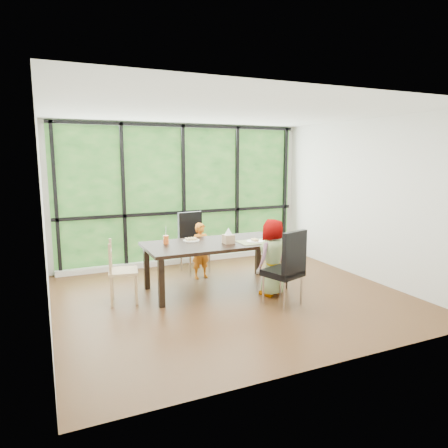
{
  "coord_description": "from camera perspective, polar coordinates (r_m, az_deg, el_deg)",
  "views": [
    {
      "loc": [
        -2.48,
        -5.27,
        2.08
      ],
      "look_at": [
        0.02,
        0.33,
        1.05
      ],
      "focal_mm": 32.43,
      "sensor_mm": 36.0,
      "label": 1
    }
  ],
  "objects": [
    {
      "name": "dining_table",
      "position": [
        6.41,
        -1.19,
        -5.88
      ],
      "size": [
        2.21,
        1.09,
        0.75
      ],
      "primitive_type": "cube",
      "rotation": [
        0.0,
        0.0,
        -0.01
      ],
      "color": "black",
      "rests_on": "ground"
    },
    {
      "name": "placemat",
      "position": [
        6.36,
        4.32,
        -2.53
      ],
      "size": [
        0.5,
        0.37,
        0.01
      ],
      "primitive_type": "cube",
      "color": "tan",
      "rests_on": "dining_table"
    },
    {
      "name": "ground",
      "position": [
        6.18,
        1.07,
        -10.13
      ],
      "size": [
        5.0,
        5.0,
        0.0
      ],
      "primitive_type": "plane",
      "color": "black",
      "rests_on": "ground"
    },
    {
      "name": "straw_pink",
      "position": [
        6.44,
        7.57,
        -1.0
      ],
      "size": [
        0.01,
        0.04,
        0.2
      ],
      "primitive_type": "cylinder",
      "rotation": [
        0.14,
        0.0,
        0.0
      ],
      "color": "pink",
      "rests_on": "green_cup"
    },
    {
      "name": "child_toddler",
      "position": [
        6.96,
        -3.24,
        -3.76
      ],
      "size": [
        0.38,
        0.28,
        0.96
      ],
      "primitive_type": "imported",
      "rotation": [
        0.0,
        0.0,
        0.14
      ],
      "color": "orange",
      "rests_on": "ground"
    },
    {
      "name": "orange_cup",
      "position": [
        6.26,
        -8.18,
        -2.21
      ],
      "size": [
        0.08,
        0.08,
        0.13
      ],
      "primitive_type": "cylinder",
      "color": "orange",
      "rests_on": "dining_table"
    },
    {
      "name": "chair_window_leather",
      "position": [
        7.3,
        -4.12,
        -2.68
      ],
      "size": [
        0.51,
        0.51,
        1.08
      ],
      "primitive_type": "cube",
      "rotation": [
        0.0,
        0.0,
        0.11
      ],
      "color": "black",
      "rests_on": "ground"
    },
    {
      "name": "white_mug",
      "position": [
        6.78,
        6.41,
        -1.49
      ],
      "size": [
        0.08,
        0.08,
        0.08
      ],
      "primitive_type": "cylinder",
      "color": "white",
      "rests_on": "dining_table"
    },
    {
      "name": "window_mullions",
      "position": [
        7.89,
        -5.69,
        4.17
      ],
      "size": [
        4.8,
        0.06,
        2.65
      ],
      "primitive_type": null,
      "color": "black",
      "rests_on": "back_wall"
    },
    {
      "name": "back_wall",
      "position": [
        7.95,
        -5.83,
        4.21
      ],
      "size": [
        5.0,
        0.0,
        5.0
      ],
      "primitive_type": "plane",
      "rotation": [
        1.57,
        0.0,
        0.0
      ],
      "color": "silver",
      "rests_on": "ground"
    },
    {
      "name": "plate_near",
      "position": [
        6.38,
        4.38,
        -2.45
      ],
      "size": [
        0.27,
        0.27,
        0.02
      ],
      "primitive_type": "cylinder",
      "color": "white",
      "rests_on": "dining_table"
    },
    {
      "name": "green_cup",
      "position": [
        6.46,
        7.55,
        -1.88
      ],
      "size": [
        0.08,
        0.08,
        0.12
      ],
      "primitive_type": "cylinder",
      "color": "#53D935",
      "rests_on": "dining_table"
    },
    {
      "name": "crepe_rolls_far",
      "position": [
        6.44,
        -4.64,
        -2.1
      ],
      "size": [
        0.2,
        0.12,
        0.04
      ],
      "primitive_type": null,
      "color": "tan",
      "rests_on": "plate_far"
    },
    {
      "name": "window_sill",
      "position": [
        8.08,
        -5.45,
        -5.07
      ],
      "size": [
        4.8,
        0.12,
        0.1
      ],
      "primitive_type": "cube",
      "color": "silver",
      "rests_on": "ground"
    },
    {
      "name": "tissue",
      "position": [
        6.22,
        0.62,
        -1.02
      ],
      "size": [
        0.12,
        0.12,
        0.11
      ],
      "primitive_type": "cone",
      "color": "white",
      "rests_on": "tissue_box"
    },
    {
      "name": "chair_interior_leather",
      "position": [
        5.77,
        8.29,
        -6.05
      ],
      "size": [
        0.58,
        0.58,
        1.08
      ],
      "primitive_type": "cube",
      "rotation": [
        0.0,
        0.0,
        3.47
      ],
      "color": "black",
      "rests_on": "ground"
    },
    {
      "name": "tissue_box",
      "position": [
        6.25,
        0.62,
        -2.13
      ],
      "size": [
        0.16,
        0.16,
        0.13
      ],
      "primitive_type": "cube",
      "color": "tan",
      "rests_on": "dining_table"
    },
    {
      "name": "foliage_backdrop",
      "position": [
        7.93,
        -5.79,
        4.19
      ],
      "size": [
        4.8,
        0.02,
        2.65
      ],
      "primitive_type": "cube",
      "color": "#1C471B",
      "rests_on": "back_wall"
    },
    {
      "name": "child_older",
      "position": [
        6.13,
        6.62,
        -4.69
      ],
      "size": [
        0.66,
        0.56,
        1.16
      ],
      "primitive_type": "imported",
      "rotation": [
        0.0,
        0.0,
        3.53
      ],
      "color": "gray",
      "rests_on": "ground"
    },
    {
      "name": "crepe_rolls_near",
      "position": [
        6.37,
        4.38,
        -2.22
      ],
      "size": [
        0.1,
        0.12,
        0.04
      ],
      "primitive_type": null,
      "color": "tan",
      "rests_on": "plate_near"
    },
    {
      "name": "plate_far",
      "position": [
        6.45,
        -4.64,
        -2.33
      ],
      "size": [
        0.26,
        0.26,
        0.02
      ],
      "primitive_type": "cylinder",
      "color": "white",
      "rests_on": "dining_table"
    },
    {
      "name": "chair_end_beech",
      "position": [
        6.01,
        -14.01,
        -6.5
      ],
      "size": [
        0.47,
        0.48,
        0.9
      ],
      "primitive_type": "cube",
      "rotation": [
        0.0,
        0.0,
        1.39
      ],
      "color": "tan",
      "rests_on": "ground"
    },
    {
      "name": "straw_white",
      "position": [
        6.24,
        -8.2,
        -1.26
      ],
      "size": [
        0.01,
        0.04,
        0.2
      ],
      "primitive_type": "cylinder",
      "rotation": [
        0.14,
        0.0,
        0.0
      ],
      "color": "white",
      "rests_on": "orange_cup"
    }
  ]
}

